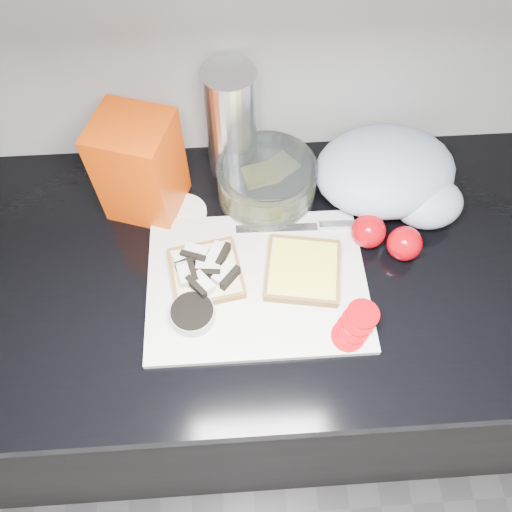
% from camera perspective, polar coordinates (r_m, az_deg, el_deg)
% --- Properties ---
extents(base_cabinet, '(3.50, 0.60, 0.86)m').
position_cam_1_polar(base_cabinet, '(1.38, 3.05, -10.52)').
color(base_cabinet, black).
rests_on(base_cabinet, ground).
extents(countertop, '(3.50, 0.64, 0.04)m').
position_cam_1_polar(countertop, '(0.97, 4.26, -0.93)').
color(countertop, black).
rests_on(countertop, base_cabinet).
extents(cutting_board, '(0.40, 0.30, 0.01)m').
position_cam_1_polar(cutting_board, '(0.92, 0.12, -3.03)').
color(cutting_board, silver).
rests_on(cutting_board, countertop).
extents(bread_left, '(0.15, 0.15, 0.04)m').
position_cam_1_polar(bread_left, '(0.91, -5.83, -1.74)').
color(bread_left, beige).
rests_on(bread_left, cutting_board).
extents(bread_right, '(0.16, 0.16, 0.02)m').
position_cam_1_polar(bread_right, '(0.92, 5.37, -1.60)').
color(bread_right, beige).
rests_on(bread_right, cutting_board).
extents(tomato_slices, '(0.10, 0.11, 0.02)m').
position_cam_1_polar(tomato_slices, '(0.88, 11.29, -7.73)').
color(tomato_slices, '#AE040C').
rests_on(tomato_slices, cutting_board).
extents(knife, '(0.24, 0.02, 0.01)m').
position_cam_1_polar(knife, '(0.98, 6.41, 3.39)').
color(knife, '#B4B4B9').
rests_on(knife, cutting_board).
extents(seed_tub, '(0.08, 0.08, 0.04)m').
position_cam_1_polar(seed_tub, '(0.88, -7.22, -6.70)').
color(seed_tub, '#959A9A').
rests_on(seed_tub, countertop).
extents(tub_lid, '(0.10, 0.10, 0.01)m').
position_cam_1_polar(tub_lid, '(1.02, -8.33, 4.89)').
color(tub_lid, white).
rests_on(tub_lid, countertop).
extents(glass_bowl, '(0.20, 0.20, 0.08)m').
position_cam_1_polar(glass_bowl, '(1.01, 1.23, 8.52)').
color(glass_bowl, silver).
rests_on(glass_bowl, countertop).
extents(bread_bag, '(0.17, 0.16, 0.21)m').
position_cam_1_polar(bread_bag, '(0.97, -13.10, 9.86)').
color(bread_bag, '#F44104').
rests_on(bread_bag, countertop).
extents(steel_canister, '(0.10, 0.10, 0.24)m').
position_cam_1_polar(steel_canister, '(1.01, -2.83, 14.83)').
color(steel_canister, silver).
rests_on(steel_canister, countertop).
extents(grocery_bag, '(0.30, 0.26, 0.12)m').
position_cam_1_polar(grocery_bag, '(1.03, 15.15, 8.92)').
color(grocery_bag, '#A7B3CD').
rests_on(grocery_bag, countertop).
extents(whole_tomatoes, '(0.13, 0.10, 0.07)m').
position_cam_1_polar(whole_tomatoes, '(0.97, 14.68, 2.07)').
color(whole_tomatoes, '#AE040C').
rests_on(whole_tomatoes, countertop).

